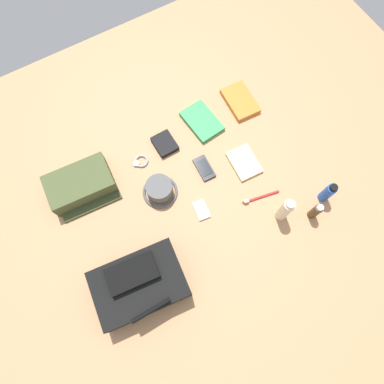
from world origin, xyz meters
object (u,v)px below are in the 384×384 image
toiletry_pouch (81,185)px  notepad (244,163)px  cell_phone (204,168)px  media_player (202,210)px  lotion_bottle (285,210)px  wristwatch (141,161)px  cologne_bottle (315,211)px  toothbrush (259,198)px  paperback_novel (240,101)px  travel_guidebook (202,121)px  backpack (139,284)px  wallet (165,144)px  bucket_hat (160,190)px  deodorant_spray (328,193)px

toiletry_pouch → notepad: size_ratio=1.88×
cell_phone → media_player: 0.19m
lotion_bottle → wristwatch: bearing=-52.5°
lotion_bottle → notepad: bearing=-89.9°
cologne_bottle → toothbrush: (0.15, -0.17, -0.05)m
paperback_novel → travel_guidebook: bearing=0.6°
backpack → cologne_bottle: backpack is taller
media_player → notepad: size_ratio=0.60×
toiletry_pouch → wallet: toiletry_pouch is taller
wallet → backpack: bearing=52.2°
backpack → travel_guidebook: 0.78m
travel_guidebook → toothbrush: 0.44m
toiletry_pouch → lotion_bottle: (-0.67, 0.53, 0.04)m
cell_phone → notepad: (-0.17, 0.07, 0.00)m
backpack → cell_phone: (-0.47, -0.30, -0.05)m
bucket_hat → deodorant_spray: bearing=147.8°
notepad → deodorant_spray: bearing=127.6°
backpack → bucket_hat: 0.39m
deodorant_spray → wristwatch: size_ratio=1.84×
cell_phone → bucket_hat: bearing=-0.1°
travel_guidebook → cell_phone: 0.24m
toiletry_pouch → cologne_bottle: (-0.78, 0.59, 0.01)m
cologne_bottle → notepad: cologne_bottle is taller
bucket_hat → deodorant_spray: size_ratio=1.16×
travel_guidebook → cell_phone: (0.11, 0.21, -0.00)m
bucket_hat → deodorant_spray: (-0.59, 0.37, 0.03)m
bucket_hat → wallet: 0.23m
bucket_hat → cologne_bottle: bearing=140.8°
toiletry_pouch → lotion_bottle: 0.85m
toothbrush → lotion_bottle: bearing=108.3°
toiletry_pouch → toothbrush: bearing=146.4°
cologne_bottle → travel_guidebook: 0.64m
travel_guidebook → media_player: travel_guidebook is taller
cell_phone → lotion_bottle: bearing=115.9°
backpack → notepad: backpack is taller
deodorant_spray → lotion_bottle: 0.21m
toiletry_pouch → travel_guidebook: 0.61m
toiletry_pouch → lotion_bottle: size_ratio=1.70×
deodorant_spray → paperback_novel: size_ratio=0.67×
lotion_bottle → wallet: bearing=-64.0°
lotion_bottle → wallet: (0.26, -0.54, -0.07)m
cologne_bottle → wallet: 0.71m
backpack → toiletry_pouch: 0.49m
bucket_hat → deodorant_spray: deodorant_spray is taller
paperback_novel → toothbrush: paperback_novel is taller
wallet → notepad: (-0.26, 0.26, -0.00)m
travel_guidebook → wristwatch: (0.34, 0.04, -0.00)m
deodorant_spray → toothbrush: 0.28m
bucket_hat → cologne_bottle: cologne_bottle is taller
bucket_hat → cell_phone: 0.22m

